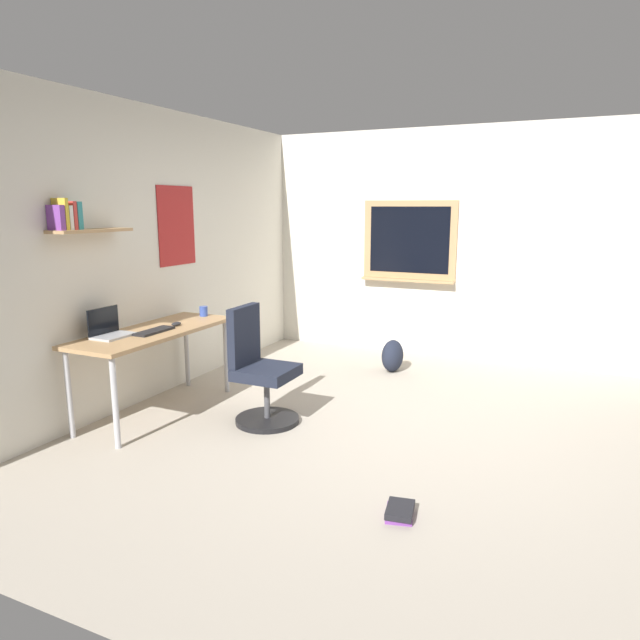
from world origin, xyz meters
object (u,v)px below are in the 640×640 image
(desk, at_px, (154,338))
(keyboard, at_px, (154,331))
(office_chair, at_px, (260,373))
(backpack, at_px, (393,356))
(computer_mouse, at_px, (176,324))
(laptop, at_px, (110,330))
(coffee_mug, at_px, (204,311))
(book_stack_on_floor, at_px, (400,511))

(desk, relative_size, keyboard, 4.13)
(office_chair, relative_size, backpack, 2.78)
(computer_mouse, relative_size, backpack, 0.30)
(laptop, xyz_separation_m, coffee_mug, (1.01, -0.16, -0.01))
(laptop, relative_size, backpack, 0.91)
(keyboard, relative_size, coffee_mug, 4.02)
(laptop, relative_size, computer_mouse, 2.98)
(backpack, bearing_deg, keyboard, 146.52)
(desk, xyz_separation_m, coffee_mug, (0.66, -0.02, 0.12))
(laptop, height_order, computer_mouse, laptop)
(laptop, height_order, book_stack_on_floor, laptop)
(desk, bearing_deg, backpack, -35.84)
(office_chair, bearing_deg, laptop, 116.87)
(laptop, xyz_separation_m, book_stack_on_floor, (-0.40, -2.51, -0.75))
(keyboard, height_order, coffee_mug, coffee_mug)
(keyboard, xyz_separation_m, book_stack_on_floor, (-0.67, -2.30, -0.70))
(desk, bearing_deg, book_stack_on_floor, -107.45)
(keyboard, distance_m, book_stack_on_floor, 2.49)
(desk, xyz_separation_m, office_chair, (0.19, -0.90, -0.24))
(office_chair, relative_size, laptop, 3.06)
(office_chair, distance_m, book_stack_on_floor, 1.77)
(desk, distance_m, laptop, 0.39)
(keyboard, distance_m, coffee_mug, 0.74)
(desk, height_order, computer_mouse, computer_mouse)
(office_chair, xyz_separation_m, backpack, (1.82, -0.55, -0.24))
(laptop, xyz_separation_m, computer_mouse, (0.55, -0.21, -0.04))
(computer_mouse, bearing_deg, desk, 160.50)
(laptop, height_order, coffee_mug, laptop)
(office_chair, distance_m, computer_mouse, 0.90)
(computer_mouse, xyz_separation_m, book_stack_on_floor, (-0.95, -2.30, -0.71))
(keyboard, bearing_deg, office_chair, -72.54)
(desk, distance_m, keyboard, 0.13)
(coffee_mug, bearing_deg, laptop, 170.84)
(keyboard, relative_size, book_stack_on_floor, 1.49)
(book_stack_on_floor, bearing_deg, keyboard, 73.78)
(backpack, distance_m, book_stack_on_floor, 2.91)
(laptop, bearing_deg, computer_mouse, -21.21)
(desk, bearing_deg, office_chair, -78.42)
(desk, relative_size, laptop, 4.93)
(backpack, relative_size, book_stack_on_floor, 1.38)
(desk, bearing_deg, keyboard, -136.69)
(keyboard, bearing_deg, desk, 43.31)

